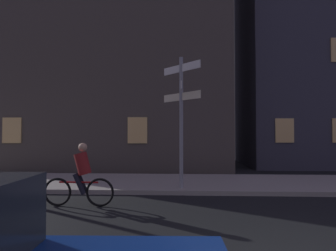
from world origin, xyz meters
The scene contains 4 objects.
sidewalk_kerb centered at (0.00, 6.80, 0.07)m, with size 40.00×3.47×0.14m, color gray.
signpost centered at (-1.37, 5.53, 2.64)m, with size 1.16×1.23×4.15m.
cyclist centered at (-3.94, 3.70, 0.75)m, with size 1.82×0.32×1.61m.
building_right_block centered at (6.52, 14.78, 7.50)m, with size 8.27×8.08×15.00m.
Camera 1 is at (-1.39, -3.33, 1.85)m, focal length 29.85 mm.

